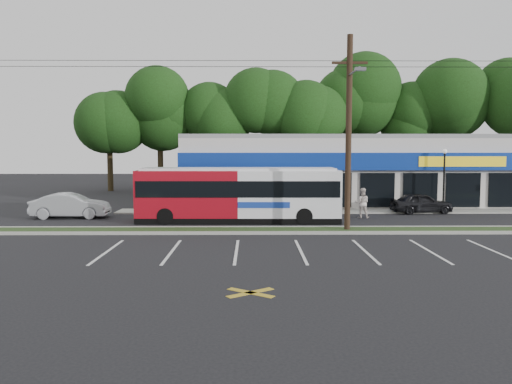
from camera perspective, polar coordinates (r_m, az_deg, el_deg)
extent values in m
plane|color=black|center=(25.00, 4.00, -4.90)|extent=(120.00, 120.00, 0.00)
cube|color=#223516|center=(25.98, 3.83, -4.39)|extent=(40.00, 1.60, 0.12)
cube|color=#9E9E93|center=(25.14, 3.98, -4.69)|extent=(40.00, 0.25, 0.14)
cube|color=#9E9E93|center=(26.81, 3.69, -4.07)|extent=(40.00, 0.25, 0.14)
cube|color=#9E9E93|center=(34.53, 11.12, -2.15)|extent=(32.00, 2.20, 0.10)
cube|color=silver|center=(41.27, 9.90, 2.44)|extent=(25.00, 12.00, 5.00)
cube|color=#103297|center=(35.12, 11.77, 3.44)|extent=(25.00, 0.50, 1.20)
cube|color=black|center=(35.41, 11.64, 0.22)|extent=(24.00, 0.12, 2.40)
cube|color=yellow|center=(36.99, 22.53, 3.24)|extent=(6.00, 0.06, 0.70)
cube|color=gray|center=(41.24, 9.95, 6.12)|extent=(25.00, 12.00, 0.30)
cylinder|color=black|center=(26.04, 10.53, 6.47)|extent=(0.30, 0.30, 10.00)
cube|color=black|center=(26.38, 10.66, 14.31)|extent=(1.80, 0.12, 0.12)
cylinder|color=#59595E|center=(25.13, 11.18, 13.39)|extent=(0.10, 2.40, 0.10)
cube|color=#59595E|center=(23.85, 11.83, 13.59)|extent=(0.50, 0.25, 0.15)
cylinder|color=black|center=(26.00, 3.95, 14.74)|extent=(50.00, 0.02, 0.02)
cylinder|color=black|center=(25.95, 3.94, 14.09)|extent=(50.00, 0.02, 0.02)
cylinder|color=black|center=(35.86, 20.67, 1.02)|extent=(0.12, 0.12, 4.00)
sphere|color=silver|center=(35.79, 20.78, 4.37)|extent=(0.30, 0.30, 0.30)
cylinder|color=black|center=(52.48, -16.07, 3.25)|extent=(0.56, 0.56, 5.72)
sphere|color=black|center=(52.63, -16.22, 9.35)|extent=(6.76, 6.76, 6.76)
cylinder|color=black|center=(51.37, -10.68, 3.33)|extent=(0.56, 0.56, 5.72)
sphere|color=black|center=(51.52, -10.78, 9.55)|extent=(6.76, 6.76, 6.76)
cylinder|color=black|center=(50.73, -5.10, 3.37)|extent=(0.56, 0.56, 5.72)
sphere|color=black|center=(50.88, -5.15, 9.68)|extent=(6.76, 6.76, 6.76)
cylinder|color=black|center=(50.58, 0.56, 3.39)|extent=(0.56, 0.56, 5.72)
sphere|color=black|center=(50.73, 0.57, 9.71)|extent=(6.76, 6.76, 6.76)
cylinder|color=black|center=(50.92, 6.20, 3.37)|extent=(0.56, 0.56, 5.72)
sphere|color=black|center=(51.07, 6.27, 9.65)|extent=(6.76, 6.76, 6.76)
cylinder|color=black|center=(51.75, 11.72, 3.32)|extent=(0.56, 0.56, 5.72)
sphere|color=black|center=(51.89, 11.83, 9.50)|extent=(6.76, 6.76, 6.76)
cylinder|color=black|center=(53.03, 17.01, 3.25)|extent=(0.56, 0.56, 5.72)
sphere|color=black|center=(53.18, 17.17, 9.28)|extent=(6.76, 6.76, 6.76)
cylinder|color=black|center=(54.75, 22.02, 3.15)|extent=(0.56, 0.56, 5.72)
sphere|color=black|center=(54.89, 22.21, 8.99)|extent=(6.76, 6.76, 6.76)
cylinder|color=black|center=(56.85, 26.68, 3.04)|extent=(0.56, 0.56, 5.72)
sphere|color=black|center=(56.98, 26.91, 8.66)|extent=(6.76, 6.76, 6.76)
cube|color=maroon|center=(29.44, -7.73, -0.12)|extent=(5.90, 2.52, 2.69)
cube|color=white|center=(29.22, 3.75, -0.13)|extent=(5.90, 2.52, 2.69)
cube|color=black|center=(29.35, -2.00, -3.04)|extent=(11.77, 2.54, 0.34)
cube|color=black|center=(29.15, -2.01, 0.50)|extent=(11.53, 2.64, 0.93)
cube|color=black|center=(29.54, 9.50, 0.20)|extent=(0.08, 2.08, 1.37)
cube|color=#193899|center=(27.99, 0.90, -1.50)|extent=(2.93, 0.06, 0.34)
cube|color=white|center=(29.09, -2.02, 2.61)|extent=(11.18, 2.33, 0.18)
cylinder|color=black|center=(28.68, -10.33, -2.74)|extent=(0.94, 0.29, 0.94)
cylinder|color=black|center=(30.83, -9.58, -2.19)|extent=(0.94, 0.29, 0.94)
cylinder|color=black|center=(28.33, 5.54, -2.78)|extent=(0.94, 0.29, 0.94)
cylinder|color=black|center=(30.50, 5.15, -2.22)|extent=(0.94, 0.29, 0.94)
imported|color=black|center=(34.87, 18.35, -1.19)|extent=(4.18, 2.05, 1.37)
imported|color=#ABADB3|center=(32.87, -20.45, -1.47)|extent=(4.75, 1.90, 1.54)
imported|color=silver|center=(31.01, 6.82, -1.47)|extent=(0.71, 0.67, 1.63)
imported|color=beige|center=(31.49, 12.02, -1.24)|extent=(1.00, 0.83, 1.85)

